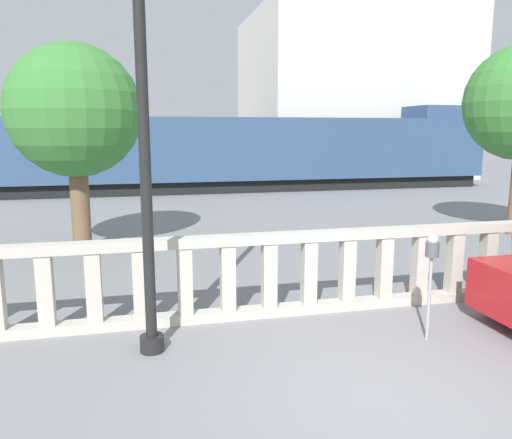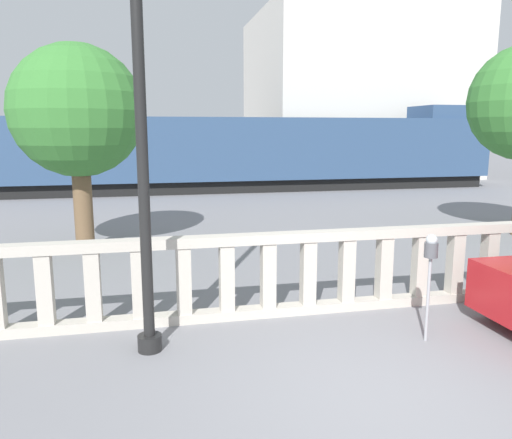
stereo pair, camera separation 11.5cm
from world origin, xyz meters
name	(u,v)px [view 2 (the right image)]	position (x,y,z in m)	size (l,w,h in m)	color
ground_plane	(386,401)	(0.00, 0.00, 0.00)	(160.00, 160.00, 0.00)	slate
balustrade	(308,273)	(0.00, 2.54, 0.62)	(14.10, 0.24, 1.23)	#BCB5A8
lamppost	(137,22)	(-2.31, 1.71, 3.86)	(0.43, 0.43, 6.07)	black
parking_meter	(431,256)	(1.18, 1.25, 1.13)	(0.17, 0.17, 1.41)	#99999E
train_near	(262,152)	(2.85, 17.76, 1.70)	(21.75, 2.61, 3.82)	black
building_block	(354,97)	(10.14, 24.70, 4.67)	(11.65, 9.94, 9.34)	beige
tree_right	(77,112)	(-3.68, 7.35, 3.06)	(2.85, 2.85, 4.52)	brown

